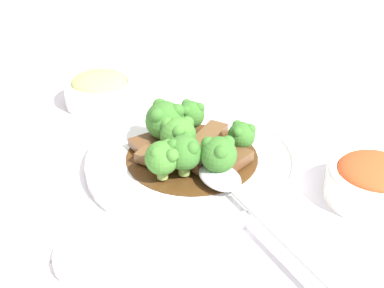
{
  "coord_description": "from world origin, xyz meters",
  "views": [
    {
      "loc": [
        0.48,
        0.32,
        0.39
      ],
      "look_at": [
        0.0,
        0.0,
        0.03
      ],
      "focal_mm": 50.0,
      "sensor_mm": 36.0,
      "label": 1
    }
  ],
  "objects_px": {
    "beef_strip_1": "(234,159)",
    "broccoli_floret_3": "(191,114)",
    "broccoli_floret_6": "(242,135)",
    "broccoli_floret_2": "(184,152)",
    "beef_strip_2": "(194,157)",
    "sauce_dish": "(94,255)",
    "broccoli_floret_4": "(219,154)",
    "beef_strip_0": "(156,158)",
    "broccoli_floret_5": "(165,158)",
    "beef_strip_4": "(209,138)",
    "broccoli_floret_1": "(178,134)",
    "beef_strip_3": "(149,146)",
    "side_bowl_kimchi": "(374,180)",
    "serving_spoon": "(229,186)",
    "broccoli_floret_0": "(165,120)",
    "side_bowl_appetizer": "(100,89)",
    "main_plate": "(192,160)"
  },
  "relations": [
    {
      "from": "serving_spoon",
      "to": "broccoli_floret_2",
      "type": "bearing_deg",
      "value": -89.41
    },
    {
      "from": "broccoli_floret_5",
      "to": "beef_strip_1",
      "type": "bearing_deg",
      "value": 145.91
    },
    {
      "from": "broccoli_floret_4",
      "to": "broccoli_floret_5",
      "type": "xyz_separation_m",
      "value": [
        0.04,
        -0.05,
        -0.0
      ]
    },
    {
      "from": "beef_strip_2",
      "to": "beef_strip_4",
      "type": "height_order",
      "value": "same"
    },
    {
      "from": "beef_strip_0",
      "to": "broccoli_floret_3",
      "type": "height_order",
      "value": "broccoli_floret_3"
    },
    {
      "from": "broccoli_floret_2",
      "to": "side_bowl_kimchi",
      "type": "relative_size",
      "value": 0.46
    },
    {
      "from": "broccoli_floret_5",
      "to": "sauce_dish",
      "type": "xyz_separation_m",
      "value": [
        0.14,
        0.01,
        -0.04
      ]
    },
    {
      "from": "beef_strip_3",
      "to": "beef_strip_4",
      "type": "height_order",
      "value": "beef_strip_4"
    },
    {
      "from": "broccoli_floret_6",
      "to": "sauce_dish",
      "type": "distance_m",
      "value": 0.25
    },
    {
      "from": "broccoli_floret_6",
      "to": "broccoli_floret_2",
      "type": "bearing_deg",
      "value": -19.4
    },
    {
      "from": "main_plate",
      "to": "broccoli_floret_1",
      "type": "relative_size",
      "value": 5.59
    },
    {
      "from": "broccoli_floret_5",
      "to": "broccoli_floret_2",
      "type": "bearing_deg",
      "value": 149.07
    },
    {
      "from": "broccoli_floret_1",
      "to": "broccoli_floret_2",
      "type": "distance_m",
      "value": 0.05
    },
    {
      "from": "broccoli_floret_4",
      "to": "broccoli_floret_6",
      "type": "height_order",
      "value": "broccoli_floret_4"
    },
    {
      "from": "beef_strip_0",
      "to": "beef_strip_3",
      "type": "height_order",
      "value": "beef_strip_0"
    },
    {
      "from": "beef_strip_1",
      "to": "broccoli_floret_0",
      "type": "xyz_separation_m",
      "value": [
        0.01,
        -0.1,
        0.03
      ]
    },
    {
      "from": "beef_strip_0",
      "to": "beef_strip_3",
      "type": "relative_size",
      "value": 0.82
    },
    {
      "from": "beef_strip_3",
      "to": "beef_strip_4",
      "type": "bearing_deg",
      "value": 137.1
    },
    {
      "from": "beef_strip_4",
      "to": "broccoli_floret_1",
      "type": "xyz_separation_m",
      "value": [
        0.04,
        -0.02,
        0.02
      ]
    },
    {
      "from": "broccoli_floret_5",
      "to": "sauce_dish",
      "type": "bearing_deg",
      "value": 4.2
    },
    {
      "from": "broccoli_floret_3",
      "to": "broccoli_floret_6",
      "type": "distance_m",
      "value": 0.08
    },
    {
      "from": "broccoli_floret_0",
      "to": "broccoli_floret_4",
      "type": "xyz_separation_m",
      "value": [
        0.03,
        0.1,
        -0.0
      ]
    },
    {
      "from": "broccoli_floret_0",
      "to": "broccoli_floret_3",
      "type": "height_order",
      "value": "broccoli_floret_0"
    },
    {
      "from": "broccoli_floret_0",
      "to": "serving_spoon",
      "type": "xyz_separation_m",
      "value": [
        0.05,
        0.13,
        -0.03
      ]
    },
    {
      "from": "broccoli_floret_4",
      "to": "serving_spoon",
      "type": "distance_m",
      "value": 0.04
    },
    {
      "from": "beef_strip_4",
      "to": "broccoli_floret_1",
      "type": "bearing_deg",
      "value": -23.82
    },
    {
      "from": "beef_strip_1",
      "to": "side_bowl_appetizer",
      "type": "xyz_separation_m",
      "value": [
        -0.06,
        -0.27,
        -0.0
      ]
    },
    {
      "from": "beef_strip_2",
      "to": "sauce_dish",
      "type": "distance_m",
      "value": 0.19
    },
    {
      "from": "broccoli_floret_6",
      "to": "side_bowl_appetizer",
      "type": "height_order",
      "value": "broccoli_floret_6"
    },
    {
      "from": "broccoli_floret_4",
      "to": "beef_strip_0",
      "type": "bearing_deg",
      "value": -76.1
    },
    {
      "from": "broccoli_floret_0",
      "to": "broccoli_floret_3",
      "type": "xyz_separation_m",
      "value": [
        -0.04,
        0.01,
        -0.01
      ]
    },
    {
      "from": "beef_strip_0",
      "to": "broccoli_floret_4",
      "type": "xyz_separation_m",
      "value": [
        -0.02,
        0.08,
        0.02
      ]
    },
    {
      "from": "beef_strip_0",
      "to": "broccoli_floret_4",
      "type": "distance_m",
      "value": 0.09
    },
    {
      "from": "main_plate",
      "to": "serving_spoon",
      "type": "distance_m",
      "value": 0.09
    },
    {
      "from": "broccoli_floret_5",
      "to": "broccoli_floret_1",
      "type": "bearing_deg",
      "value": -159.87
    },
    {
      "from": "broccoli_floret_1",
      "to": "broccoli_floret_5",
      "type": "xyz_separation_m",
      "value": [
        0.06,
        0.02,
        0.0
      ]
    },
    {
      "from": "main_plate",
      "to": "side_bowl_kimchi",
      "type": "distance_m",
      "value": 0.22
    },
    {
      "from": "broccoli_floret_2",
      "to": "side_bowl_kimchi",
      "type": "bearing_deg",
      "value": 117.88
    },
    {
      "from": "serving_spoon",
      "to": "beef_strip_3",
      "type": "bearing_deg",
      "value": -98.05
    },
    {
      "from": "beef_strip_1",
      "to": "broccoli_floret_3",
      "type": "height_order",
      "value": "broccoli_floret_3"
    },
    {
      "from": "broccoli_floret_6",
      "to": "beef_strip_2",
      "type": "bearing_deg",
      "value": -31.47
    },
    {
      "from": "sauce_dish",
      "to": "beef_strip_3",
      "type": "bearing_deg",
      "value": -159.39
    },
    {
      "from": "side_bowl_kimchi",
      "to": "broccoli_floret_4",
      "type": "bearing_deg",
      "value": -62.5
    },
    {
      "from": "beef_strip_3",
      "to": "beef_strip_4",
      "type": "distance_m",
      "value": 0.08
    },
    {
      "from": "side_bowl_appetizer",
      "to": "broccoli_floret_6",
      "type": "bearing_deg",
      "value": 84.46
    },
    {
      "from": "main_plate",
      "to": "broccoli_floret_6",
      "type": "bearing_deg",
      "value": 132.74
    },
    {
      "from": "beef_strip_4",
      "to": "broccoli_floret_3",
      "type": "distance_m",
      "value": 0.04
    },
    {
      "from": "side_bowl_kimchi",
      "to": "side_bowl_appetizer",
      "type": "distance_m",
      "value": 0.43
    },
    {
      "from": "broccoli_floret_6",
      "to": "sauce_dish",
      "type": "bearing_deg",
      "value": -7.69
    },
    {
      "from": "beef_strip_0",
      "to": "broccoli_floret_1",
      "type": "relative_size",
      "value": 0.99
    }
  ]
}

